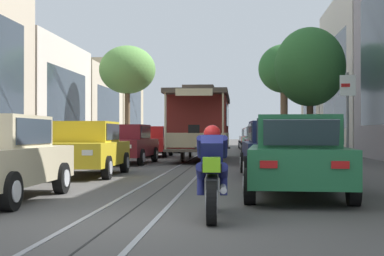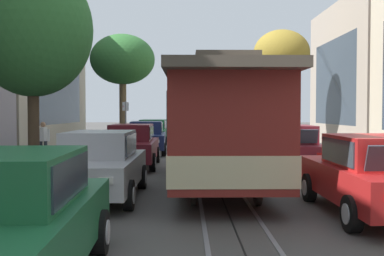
{
  "view_description": "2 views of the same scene",
  "coord_description": "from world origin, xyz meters",
  "px_view_note": "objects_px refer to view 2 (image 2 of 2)",
  "views": [
    {
      "loc": [
        1.71,
        -8.02,
        1.26
      ],
      "look_at": [
        -0.65,
        21.37,
        1.49
      ],
      "focal_mm": 53.91,
      "sensor_mm": 36.0,
      "label": 1
    },
    {
      "loc": [
        0.84,
        30.79,
        2.04
      ],
      "look_at": [
        0.54,
        5.7,
        1.15
      ],
      "focal_mm": 42.48,
      "sensor_mm": 36.0,
      "label": 2
    }
  ],
  "objects_px": {
    "street_tree_kerb_right_near": "(123,60)",
    "street_sign_post": "(126,119)",
    "parked_car_navy_second_right": "(147,137)",
    "parked_car_silver_fourth_right": "(99,164)",
    "parked_car_red_fourth_left": "(373,175)",
    "parked_car_maroon_mid_right": "(131,145)",
    "motorcycle_with_rider": "(179,133)",
    "parked_car_maroon_mid_left": "(290,148)",
    "parked_car_green_near_right": "(153,132)",
    "parked_car_beige_near_left": "(244,132)",
    "cable_car_trolley": "(219,126)",
    "parked_car_green_fifth_right": "(4,221)",
    "parked_car_yellow_second_left": "(258,137)",
    "pedestrian_on_right_pavement": "(43,139)",
    "street_tree_kerb_left_near": "(282,54)",
    "street_tree_kerb_right_second": "(32,30)"
  },
  "relations": [
    {
      "from": "street_tree_kerb_right_near",
      "to": "street_sign_post",
      "type": "relative_size",
      "value": 2.58
    },
    {
      "from": "parked_car_navy_second_right",
      "to": "parked_car_silver_fourth_right",
      "type": "height_order",
      "value": "same"
    },
    {
      "from": "parked_car_red_fourth_left",
      "to": "parked_car_maroon_mid_right",
      "type": "bearing_deg",
      "value": -54.3
    },
    {
      "from": "motorcycle_with_rider",
      "to": "parked_car_red_fourth_left",
      "type": "bearing_deg",
      "value": 100.98
    },
    {
      "from": "parked_car_maroon_mid_left",
      "to": "parked_car_green_near_right",
      "type": "xyz_separation_m",
      "value": [
        5.63,
        -11.68,
        0.0
      ]
    },
    {
      "from": "parked_car_beige_near_left",
      "to": "street_sign_post",
      "type": "relative_size",
      "value": 1.65
    },
    {
      "from": "parked_car_red_fourth_left",
      "to": "parked_car_green_near_right",
      "type": "distance_m",
      "value": 19.43
    },
    {
      "from": "cable_car_trolley",
      "to": "motorcycle_with_rider",
      "type": "xyz_separation_m",
      "value": [
        1.33,
        -18.39,
        -1.01
      ]
    },
    {
      "from": "parked_car_beige_near_left",
      "to": "parked_car_green_fifth_right",
      "type": "relative_size",
      "value": 0.99
    },
    {
      "from": "parked_car_yellow_second_left",
      "to": "parked_car_green_near_right",
      "type": "xyz_separation_m",
      "value": [
        5.55,
        -5.15,
        0.0
      ]
    },
    {
      "from": "pedestrian_on_right_pavement",
      "to": "street_sign_post",
      "type": "bearing_deg",
      "value": -113.32
    },
    {
      "from": "parked_car_maroon_mid_left",
      "to": "parked_car_red_fourth_left",
      "type": "distance_m",
      "value": 6.9
    },
    {
      "from": "parked_car_green_fifth_right",
      "to": "street_tree_kerb_left_near",
      "type": "distance_m",
      "value": 23.18
    },
    {
      "from": "parked_car_beige_near_left",
      "to": "parked_car_green_fifth_right",
      "type": "distance_m",
      "value": 24.06
    },
    {
      "from": "parked_car_yellow_second_left",
      "to": "parked_car_silver_fourth_right",
      "type": "bearing_deg",
      "value": 64.16
    },
    {
      "from": "parked_car_maroon_mid_left",
      "to": "pedestrian_on_right_pavement",
      "type": "height_order",
      "value": "pedestrian_on_right_pavement"
    },
    {
      "from": "parked_car_beige_near_left",
      "to": "parked_car_silver_fourth_right",
      "type": "distance_m",
      "value": 18.68
    },
    {
      "from": "street_tree_kerb_right_near",
      "to": "pedestrian_on_right_pavement",
      "type": "bearing_deg",
      "value": 77.12
    },
    {
      "from": "street_tree_kerb_right_near",
      "to": "cable_car_trolley",
      "type": "xyz_separation_m",
      "value": [
        -4.8,
        16.32,
        -3.58
      ]
    },
    {
      "from": "parked_car_silver_fourth_right",
      "to": "pedestrian_on_right_pavement",
      "type": "relative_size",
      "value": 2.69
    },
    {
      "from": "parked_car_maroon_mid_left",
      "to": "parked_car_silver_fourth_right",
      "type": "distance_m",
      "value": 7.6
    },
    {
      "from": "street_tree_kerb_right_second",
      "to": "motorcycle_with_rider",
      "type": "distance_m",
      "value": 18.74
    },
    {
      "from": "street_tree_kerb_right_second",
      "to": "pedestrian_on_right_pavement",
      "type": "height_order",
      "value": "street_tree_kerb_right_second"
    },
    {
      "from": "parked_car_beige_near_left",
      "to": "street_tree_kerb_right_second",
      "type": "distance_m",
      "value": 18.32
    },
    {
      "from": "parked_car_beige_near_left",
      "to": "motorcycle_with_rider",
      "type": "distance_m",
      "value": 4.51
    },
    {
      "from": "parked_car_maroon_mid_left",
      "to": "street_tree_kerb_right_near",
      "type": "xyz_separation_m",
      "value": [
        7.57,
        -12.47,
        4.45
      ]
    },
    {
      "from": "parked_car_navy_second_right",
      "to": "pedestrian_on_right_pavement",
      "type": "distance_m",
      "value": 5.1
    },
    {
      "from": "parked_car_yellow_second_left",
      "to": "parked_car_maroon_mid_left",
      "type": "distance_m",
      "value": 6.53
    },
    {
      "from": "parked_car_yellow_second_left",
      "to": "street_tree_kerb_right_second",
      "type": "relative_size",
      "value": 0.72
    },
    {
      "from": "parked_car_red_fourth_left",
      "to": "parked_car_green_fifth_right",
      "type": "bearing_deg",
      "value": 33.02
    },
    {
      "from": "parked_car_maroon_mid_left",
      "to": "parked_car_red_fourth_left",
      "type": "bearing_deg",
      "value": 90.46
    },
    {
      "from": "parked_car_yellow_second_left",
      "to": "pedestrian_on_right_pavement",
      "type": "relative_size",
      "value": 2.7
    },
    {
      "from": "street_tree_kerb_right_second",
      "to": "street_sign_post",
      "type": "relative_size",
      "value": 2.29
    },
    {
      "from": "parked_car_silver_fourth_right",
      "to": "parked_car_beige_near_left",
      "type": "bearing_deg",
      "value": -107.8
    },
    {
      "from": "parked_car_green_fifth_right",
      "to": "street_tree_kerb_right_second",
      "type": "height_order",
      "value": "street_tree_kerb_right_second"
    },
    {
      "from": "parked_car_maroon_mid_left",
      "to": "street_sign_post",
      "type": "xyz_separation_m",
      "value": [
        7.01,
        -9.49,
        0.85
      ]
    },
    {
      "from": "street_tree_kerb_right_near",
      "to": "street_tree_kerb_right_second",
      "type": "height_order",
      "value": "street_tree_kerb_right_near"
    },
    {
      "from": "motorcycle_with_rider",
      "to": "parked_car_beige_near_left",
      "type": "bearing_deg",
      "value": 156.35
    },
    {
      "from": "motorcycle_with_rider",
      "to": "pedestrian_on_right_pavement",
      "type": "distance_m",
      "value": 12.49
    },
    {
      "from": "motorcycle_with_rider",
      "to": "street_sign_post",
      "type": "xyz_separation_m",
      "value": [
        2.91,
        5.05,
        1.0
      ]
    },
    {
      "from": "parked_car_yellow_second_left",
      "to": "motorcycle_with_rider",
      "type": "bearing_deg",
      "value": -63.34
    },
    {
      "from": "parked_car_red_fourth_left",
      "to": "parked_car_green_near_right",
      "type": "xyz_separation_m",
      "value": [
        5.69,
        -18.58,
        0.0
      ]
    },
    {
      "from": "parked_car_maroon_mid_right",
      "to": "parked_car_green_fifth_right",
      "type": "bearing_deg",
      "value": 89.91
    },
    {
      "from": "parked_car_maroon_mid_left",
      "to": "parked_car_green_near_right",
      "type": "relative_size",
      "value": 1.0
    },
    {
      "from": "street_tree_kerb_right_near",
      "to": "cable_car_trolley",
      "type": "distance_m",
      "value": 17.38
    },
    {
      "from": "parked_car_red_fourth_left",
      "to": "motorcycle_with_rider",
      "type": "relative_size",
      "value": 2.19
    },
    {
      "from": "parked_car_red_fourth_left",
      "to": "cable_car_trolley",
      "type": "distance_m",
      "value": 4.25
    },
    {
      "from": "parked_car_silver_fourth_right",
      "to": "street_sign_post",
      "type": "distance_m",
      "value": 14.62
    },
    {
      "from": "parked_car_beige_near_left",
      "to": "street_tree_kerb_left_near",
      "type": "distance_m",
      "value": 5.37
    },
    {
      "from": "parked_car_maroon_mid_left",
      "to": "parked_car_green_fifth_right",
      "type": "height_order",
      "value": "same"
    }
  ]
}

